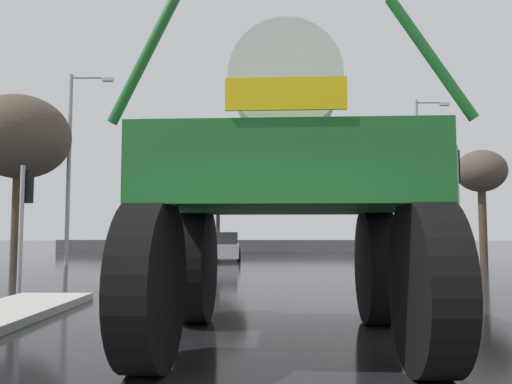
{
  "coord_description": "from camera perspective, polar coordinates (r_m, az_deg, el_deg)",
  "views": [
    {
      "loc": [
        0.08,
        -3.46,
        1.6
      ],
      "look_at": [
        -0.04,
        5.77,
        2.31
      ],
      "focal_mm": 35.45,
      "sensor_mm": 36.0,
      "label": 1
    }
  ],
  "objects": [
    {
      "name": "bare_tree_left",
      "position": [
        24.15,
        -25.11,
        5.56
      ],
      "size": [
        4.25,
        4.25,
        7.44
      ],
      "color": "#473828",
      "rests_on": "ground"
    },
    {
      "name": "traffic_signal_near_left",
      "position": [
        14.15,
        -24.61,
        -0.89
      ],
      "size": [
        0.24,
        0.54,
        3.25
      ],
      "color": "#A8AAAF",
      "rests_on": "ground"
    },
    {
      "name": "streetlight_far_left",
      "position": [
        24.77,
        -20.03,
        3.56
      ],
      "size": [
        2.05,
        0.24,
        8.86
      ],
      "color": "#A8AAAF",
      "rests_on": "ground"
    },
    {
      "name": "traffic_signal_near_right",
      "position": [
        13.69,
        21.47,
        0.63
      ],
      "size": [
        0.24,
        0.54,
        3.73
      ],
      "color": "#A8AAAF",
      "rests_on": "ground"
    },
    {
      "name": "traffic_signal_far_right",
      "position": [
        29.21,
        -11.78,
        -1.47
      ],
      "size": [
        0.24,
        0.55,
        4.16
      ],
      "color": "#A8AAAF",
      "rests_on": "ground"
    },
    {
      "name": "streetlight_far_right",
      "position": [
        29.41,
        18.02,
        2.3
      ],
      "size": [
        1.93,
        0.24,
        8.9
      ],
      "color": "#A8AAAF",
      "rests_on": "ground"
    },
    {
      "name": "oversize_sprayer",
      "position": [
        7.31,
        3.36,
        0.01
      ],
      "size": [
        4.17,
        5.26,
        4.34
      ],
      "rotation": [
        0.0,
        0.0,
        1.53
      ],
      "color": "black",
      "rests_on": "ground"
    },
    {
      "name": "traffic_signal_far_left",
      "position": [
        29.06,
        -10.54,
        -2.53
      ],
      "size": [
        0.24,
        0.55,
        3.43
      ],
      "color": "#A8AAAF",
      "rests_on": "ground"
    },
    {
      "name": "roadside_barrier",
      "position": [
        37.92,
        0.66,
        -6.11
      ],
      "size": [
        30.89,
        0.24,
        0.9
      ],
      "primitive_type": "cube",
      "color": "#59595B",
      "rests_on": "ground"
    },
    {
      "name": "bare_tree_far_center",
      "position": [
        34.72,
        -4.29,
        0.94
      ],
      "size": [
        4.07,
        4.07,
        6.55
      ],
      "color": "#473828",
      "rests_on": "ground"
    },
    {
      "name": "bare_tree_right",
      "position": [
        28.55,
        24.05,
        1.97
      ],
      "size": [
        2.55,
        2.55,
        5.76
      ],
      "color": "#473828",
      "rests_on": "ground"
    },
    {
      "name": "ground_plane",
      "position": [
        21.52,
        0.56,
        -8.64
      ],
      "size": [
        120.0,
        120.0,
        0.0
      ],
      "primitive_type": "plane",
      "color": "black"
    },
    {
      "name": "sedan_ahead",
      "position": [
        27.58,
        -3.72,
        -6.21
      ],
      "size": [
        2.04,
        4.18,
        1.52
      ],
      "rotation": [
        0.0,
        0.0,
        1.62
      ],
      "color": "#B7B7BF",
      "rests_on": "ground"
    }
  ]
}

